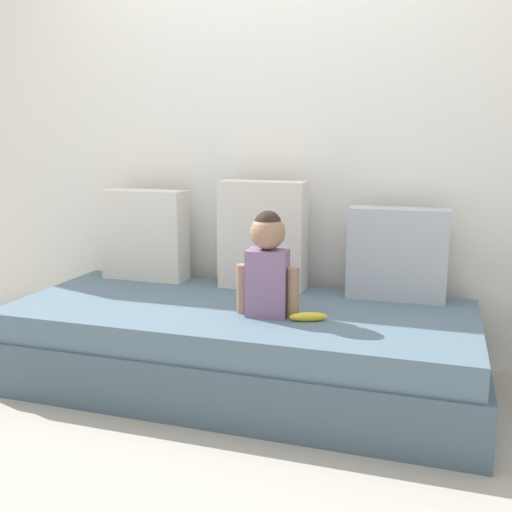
# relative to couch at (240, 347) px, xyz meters

# --- Properties ---
(ground_plane) EXTENTS (12.00, 12.00, 0.00)m
(ground_plane) POSITION_rel_couch_xyz_m (0.00, 0.00, -0.20)
(ground_plane) COLOR #B2ADA3
(back_wall) EXTENTS (5.45, 0.10, 2.33)m
(back_wall) POSITION_rel_couch_xyz_m (0.00, 0.61, 0.97)
(back_wall) COLOR white
(back_wall) RESTS_ON ground
(couch) EXTENTS (2.25, 0.96, 0.40)m
(couch) POSITION_rel_couch_xyz_m (0.00, 0.00, 0.00)
(couch) COLOR #495F70
(couch) RESTS_ON ground
(throw_pillow_left) EXTENTS (0.48, 0.16, 0.50)m
(throw_pillow_left) POSITION_rel_couch_xyz_m (-0.70, 0.38, 0.45)
(throw_pillow_left) COLOR silver
(throw_pillow_left) RESTS_ON couch
(throw_pillow_center) EXTENTS (0.46, 0.16, 0.57)m
(throw_pillow_center) POSITION_rel_couch_xyz_m (0.00, 0.38, 0.49)
(throw_pillow_center) COLOR silver
(throw_pillow_center) RESTS_ON couch
(throw_pillow_right) EXTENTS (0.48, 0.16, 0.45)m
(throw_pillow_right) POSITION_rel_couch_xyz_m (0.70, 0.38, 0.43)
(throw_pillow_right) COLOR #B2BCC6
(throw_pillow_right) RESTS_ON couch
(toddler) EXTENTS (0.29, 0.16, 0.48)m
(toddler) POSITION_rel_couch_xyz_m (0.17, -0.09, 0.45)
(toddler) COLOR gray
(toddler) RESTS_ON couch
(banana) EXTENTS (0.17, 0.10, 0.04)m
(banana) POSITION_rel_couch_xyz_m (0.36, -0.12, 0.22)
(banana) COLOR yellow
(banana) RESTS_ON couch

